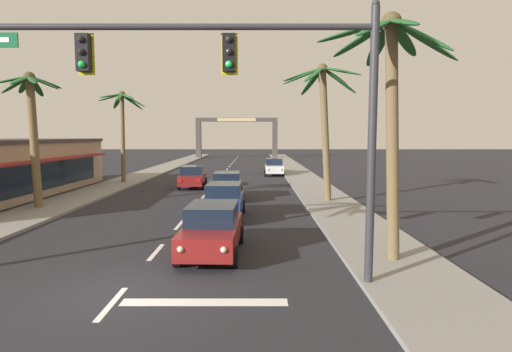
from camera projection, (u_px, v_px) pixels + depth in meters
ground_plane at (121, 293)px, 10.42m from camera, size 220.00×220.00×0.00m
sidewalk_right at (315, 189)px, 30.32m from camera, size 3.20×110.00×0.14m
sidewalk_left at (104, 189)px, 30.31m from camera, size 3.20×110.00×0.14m
lane_markings at (215, 190)px, 30.27m from camera, size 4.28×88.65×0.01m
traffic_signal_mast at (236, 83)px, 10.35m from camera, size 11.12×0.41×7.36m
sedan_lead_at_stop_bar at (212, 229)px, 13.82m from camera, size 2.04×4.49×1.68m
sedan_third_in_queue at (224, 201)px, 19.82m from camera, size 1.97×4.46×1.68m
sedan_fifth_in_queue at (227, 185)px, 25.82m from camera, size 2.05×4.49×1.68m
sedan_oncoming_far at (192, 177)px, 31.41m from camera, size 2.10×4.51×1.68m
sedan_parked_nearest_kerb at (274, 167)px, 41.38m from camera, size 1.96×4.46×1.68m
palm_left_second at (32, 118)px, 21.69m from camera, size 3.14×3.14×7.34m
palm_left_third at (122, 116)px, 33.64m from camera, size 3.99×4.09×7.62m
palm_right_nearest at (391, 85)px, 12.33m from camera, size 4.15×4.26×7.65m
palm_right_second at (323, 104)px, 23.95m from camera, size 4.60×4.94×8.16m
town_gateway_arch at (236, 132)px, 72.98m from camera, size 14.53×0.90×7.15m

